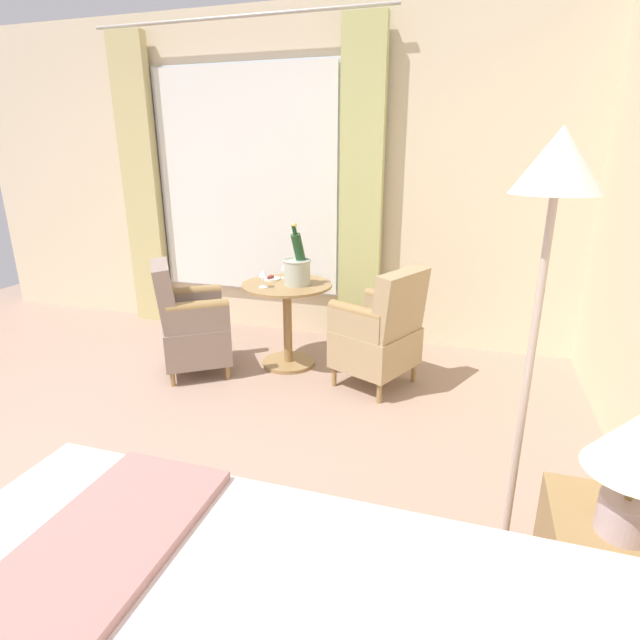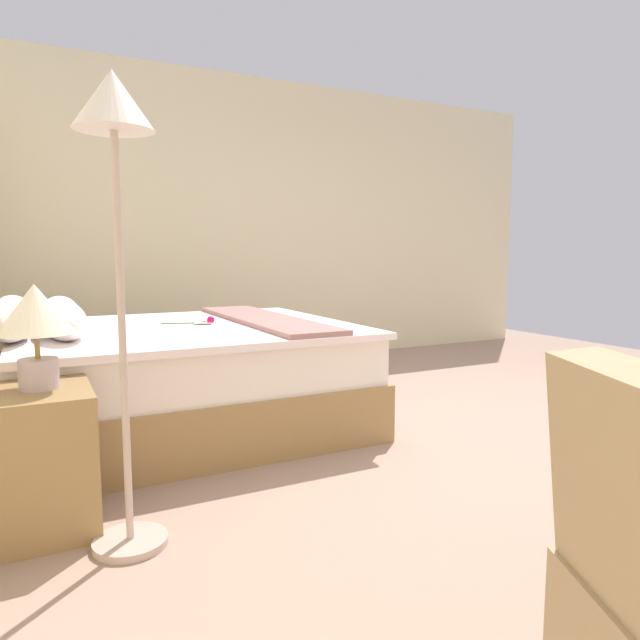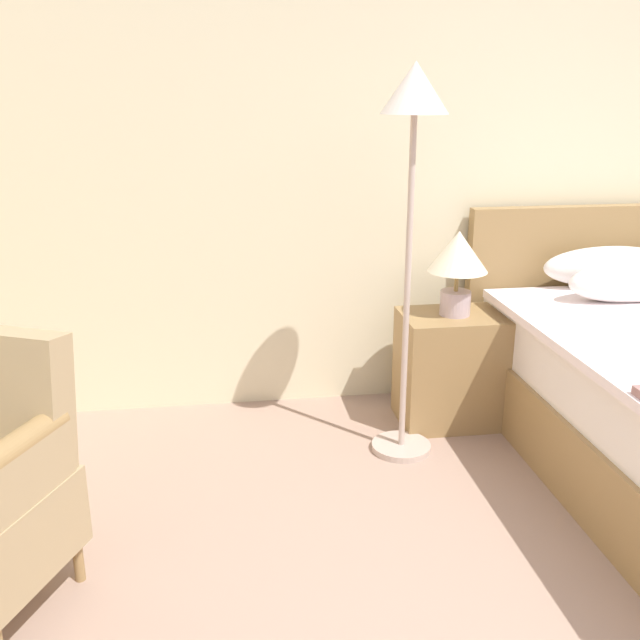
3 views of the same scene
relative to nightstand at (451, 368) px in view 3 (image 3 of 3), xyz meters
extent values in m
cube|color=beige|center=(0.03, 0.44, 1.13)|extent=(6.03, 0.12, 2.84)
cube|color=#9A7849|center=(1.07, 0.31, 0.41)|extent=(1.79, 0.08, 0.70)
ellipsoid|color=white|center=(0.86, 0.11, 0.47)|extent=(0.72, 0.25, 0.22)
ellipsoid|color=white|center=(0.86, -0.14, 0.46)|extent=(0.72, 0.25, 0.21)
cube|color=#9A7849|center=(0.00, 0.00, 0.00)|extent=(0.52, 0.38, 0.57)
sphere|color=#B7B2A8|center=(0.27, 0.00, 0.13)|extent=(0.02, 0.02, 0.02)
cylinder|color=#BFA8B1|center=(0.00, 0.00, 0.35)|extent=(0.15, 0.15, 0.12)
cylinder|color=olive|center=(0.00, 0.00, 0.46)|extent=(0.02, 0.02, 0.10)
cone|color=#EFE5C6|center=(0.00, 0.00, 0.61)|extent=(0.29, 0.29, 0.20)
cylinder|color=#C1AB9E|center=(-0.32, -0.28, -0.27)|extent=(0.28, 0.28, 0.03)
cylinder|color=#C1AB9E|center=(-0.32, -0.28, 0.50)|extent=(0.03, 0.03, 1.51)
cone|color=silver|center=(-0.32, -0.28, 1.35)|extent=(0.28, 0.28, 0.21)
cylinder|color=#9A7849|center=(-1.67, -1.03, -0.21)|extent=(0.04, 0.04, 0.15)
cube|color=tan|center=(-1.77, -1.23, 0.24)|extent=(0.27, 0.45, 0.19)
cylinder|color=#9A7849|center=(-1.77, -1.23, 0.33)|extent=(0.27, 0.45, 0.09)
camera|label=1|loc=(1.44, -0.51, 1.37)|focal=28.00mm
camera|label=2|loc=(-2.48, 0.02, 0.82)|focal=32.00mm
camera|label=3|loc=(-1.14, -3.22, 1.34)|focal=40.00mm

